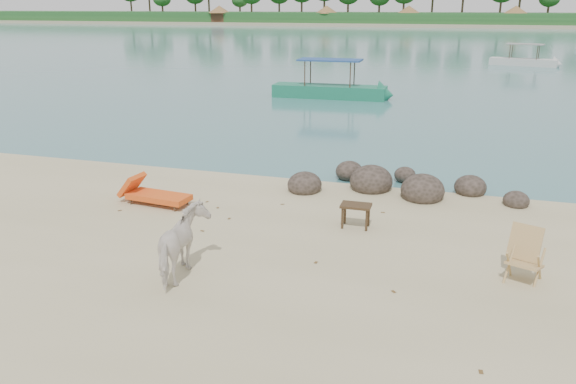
# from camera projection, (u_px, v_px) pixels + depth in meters

# --- Properties ---
(water) EXTENTS (400.00, 400.00, 0.00)m
(water) POSITION_uv_depth(u_px,v_px,m) (440.00, 36.00, 92.34)
(water) COLOR #36666C
(water) RESTS_ON ground
(far_shore) EXTENTS (420.00, 90.00, 1.40)m
(far_shore) POSITION_uv_depth(u_px,v_px,m) (451.00, 22.00, 165.02)
(far_shore) COLOR tan
(far_shore) RESTS_ON ground
(far_scenery) EXTENTS (420.00, 18.00, 9.50)m
(far_scenery) POSITION_uv_depth(u_px,v_px,m) (450.00, 12.00, 133.76)
(far_scenery) COLOR #1E4C1E
(far_scenery) RESTS_ON ground
(boulders) EXTENTS (6.18, 2.75, 0.87)m
(boulders) POSITION_uv_depth(u_px,v_px,m) (391.00, 185.00, 15.17)
(boulders) COLOR #2A241C
(boulders) RESTS_ON ground
(cow) EXTENTS (0.93, 1.62, 1.29)m
(cow) POSITION_uv_depth(u_px,v_px,m) (183.00, 246.00, 10.21)
(cow) COLOR silver
(cow) RESTS_ON ground
(side_table) EXTENTS (0.68, 0.44, 0.54)m
(side_table) POSITION_uv_depth(u_px,v_px,m) (356.00, 217.00, 12.63)
(side_table) COLOR #312513
(side_table) RESTS_ON ground
(lounge_chair) EXTENTS (2.07, 0.91, 0.60)m
(lounge_chair) POSITION_uv_depth(u_px,v_px,m) (159.00, 194.00, 14.08)
(lounge_chair) COLOR red
(lounge_chair) RESTS_ON ground
(deck_chair) EXTENTS (0.82, 0.86, 0.97)m
(deck_chair) POSITION_uv_depth(u_px,v_px,m) (525.00, 258.00, 10.09)
(deck_chair) COLOR tan
(deck_chair) RESTS_ON ground
(boat_near) EXTENTS (6.96, 1.68, 3.37)m
(boat_near) POSITION_uv_depth(u_px,v_px,m) (330.00, 66.00, 30.39)
(boat_near) COLOR #166B4D
(boat_near) RESTS_ON water
(boat_mid) EXTENTS (6.11, 2.68, 2.91)m
(boat_mid) POSITION_uv_depth(u_px,v_px,m) (525.00, 47.00, 46.82)
(boat_mid) COLOR #B7B7B3
(boat_mid) RESTS_ON water
(dead_leaves) EXTENTS (8.44, 5.98, 0.00)m
(dead_leaves) POSITION_uv_depth(u_px,v_px,m) (270.00, 234.00, 12.40)
(dead_leaves) COLOR brown
(dead_leaves) RESTS_ON ground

